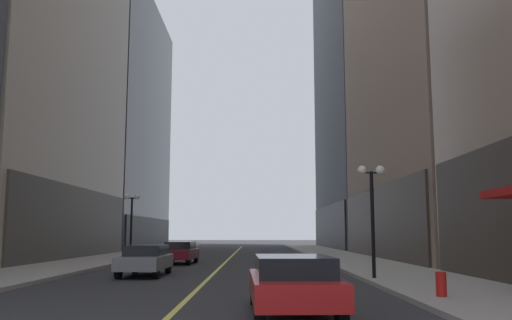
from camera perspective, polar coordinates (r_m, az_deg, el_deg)
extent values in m
plane|color=#2D2D30|center=(38.43, -2.99, -10.51)|extent=(200.00, 200.00, 0.00)
cube|color=#9E9991|center=(39.70, -15.16, -10.06)|extent=(4.50, 78.00, 0.15)
cube|color=#9E9991|center=(38.89, 9.44, -10.27)|extent=(4.50, 78.00, 0.15)
cube|color=#E5D64C|center=(38.43, -2.99, -10.50)|extent=(0.16, 70.00, 0.01)
cube|color=#403C35|center=(39.86, -18.51, -6.43)|extent=(0.50, 22.80, 5.00)
cube|color=#4C515B|center=(67.48, -16.65, 3.79)|extent=(13.59, 26.00, 29.96)
cube|color=black|center=(64.56, -11.36, -7.66)|extent=(0.50, 24.70, 3.60)
cube|color=#332A23|center=(38.82, 12.93, -6.61)|extent=(0.50, 22.80, 5.00)
cube|color=black|center=(63.93, 7.79, -7.11)|extent=(0.50, 24.70, 5.00)
cube|color=#B21919|center=(12.65, 3.84, -13.41)|extent=(2.03, 4.67, 0.55)
cube|color=black|center=(12.38, 3.92, -11.33)|extent=(1.73, 2.63, 0.50)
cylinder|color=black|center=(14.22, -0.20, -13.91)|extent=(0.24, 0.65, 0.64)
cylinder|color=black|center=(14.37, 6.53, -13.80)|extent=(0.24, 0.65, 0.64)
cylinder|color=black|center=(11.02, 0.32, -15.71)|extent=(0.24, 0.65, 0.64)
cylinder|color=black|center=(11.21, 9.03, -15.48)|extent=(0.24, 0.65, 0.64)
cube|color=slate|center=(23.85, -11.80, -10.61)|extent=(1.77, 4.22, 0.55)
cube|color=black|center=(24.03, -11.67, -9.45)|extent=(1.55, 2.37, 0.50)
cylinder|color=black|center=(22.27, -10.67, -11.56)|extent=(0.22, 0.64, 0.64)
cylinder|color=black|center=(22.60, -14.52, -11.39)|extent=(0.22, 0.64, 0.64)
cylinder|color=black|center=(25.17, -9.40, -11.14)|extent=(0.22, 0.64, 0.64)
cylinder|color=black|center=(25.46, -12.83, -11.01)|extent=(0.22, 0.64, 0.64)
cube|color=maroon|center=(32.72, -8.17, -9.88)|extent=(1.86, 4.38, 0.55)
cube|color=black|center=(32.92, -8.09, -9.04)|extent=(1.60, 2.47, 0.50)
cylinder|color=black|center=(31.12, -7.30, -10.51)|extent=(0.24, 0.65, 0.64)
cylinder|color=black|center=(31.39, -10.03, -10.43)|extent=(0.24, 0.65, 0.64)
cylinder|color=black|center=(34.11, -6.49, -10.28)|extent=(0.24, 0.65, 0.64)
cylinder|color=black|center=(34.36, -8.98, -10.22)|extent=(0.24, 0.65, 0.64)
cylinder|color=black|center=(36.83, -13.24, -7.17)|extent=(0.14, 0.14, 4.20)
cylinder|color=black|center=(36.90, -13.14, -3.98)|extent=(0.80, 0.06, 0.06)
sphere|color=white|center=(36.99, -13.67, -3.82)|extent=(0.36, 0.36, 0.36)
sphere|color=white|center=(36.83, -12.61, -3.84)|extent=(0.36, 0.36, 0.36)
cylinder|color=black|center=(21.06, 12.28, -6.89)|extent=(0.14, 0.14, 4.20)
cylinder|color=black|center=(21.18, 12.12, -1.34)|extent=(0.80, 0.06, 0.06)
sphere|color=white|center=(21.12, 11.19, -1.08)|extent=(0.36, 0.36, 0.36)
sphere|color=white|center=(21.27, 13.04, -1.07)|extent=(0.36, 0.36, 0.36)
cylinder|color=red|center=(15.52, 19.09, -12.68)|extent=(0.28, 0.28, 0.80)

